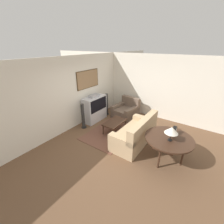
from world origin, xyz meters
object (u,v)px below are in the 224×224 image
armchair (126,111)px  console_table (169,140)px  speaker_tower_left (83,117)px  mantel_clock (174,130)px  table_lamp (172,130)px  tv (95,108)px  coffee_table (115,123)px  speaker_tower_right (107,105)px  couch (136,134)px

armchair → console_table: 2.97m
speaker_tower_left → mantel_clock: bearing=-84.2°
table_lamp → mantel_clock: bearing=-0.2°
mantel_clock → armchair: bearing=58.3°
tv → mantel_clock: (-0.43, -3.33, 0.30)m
speaker_tower_left → console_table: bearing=-89.0°
armchair → console_table: size_ratio=0.84×
coffee_table → console_table: 2.12m
mantel_clock → speaker_tower_right: size_ratio=0.22×
table_lamp → tv: bearing=76.2°
couch → table_lamp: (-0.33, -1.13, 0.71)m
couch → console_table: size_ratio=1.41×
speaker_tower_left → tv: bearing=4.4°
mantel_clock → console_table: bearing=171.0°
coffee_table → console_table: bearing=-101.3°
armchair → console_table: bearing=-30.2°
armchair → coffee_table: bearing=-70.8°
armchair → speaker_tower_right: speaker_tower_right is taller
tv → coffee_table: size_ratio=1.22×
speaker_tower_right → couch: bearing=-120.4°
tv → mantel_clock: 3.37m
armchair → tv: bearing=-124.8°
console_table → table_lamp: (-0.11, -0.04, 0.37)m
couch → tv: bearing=-102.5°
console_table → mantel_clock: bearing=-9.0°
coffee_table → mantel_clock: (-0.14, -2.11, 0.47)m
armchair → coffee_table: 1.39m
armchair → mantel_clock: mantel_clock is taller
tv → table_lamp: bearing=-103.8°
console_table → table_lamp: bearing=-159.4°
tv → table_lamp: size_ratio=2.90×
armchair → table_lamp: 3.14m
armchair → speaker_tower_right: bearing=-154.9°
tv → console_table: bearing=-102.1°
couch → speaker_tower_left: bearing=-82.6°
couch → console_table: bearing=78.9°
table_lamp → mantel_clock: table_lamp is taller
tv → speaker_tower_left: tv is taller
coffee_table → speaker_tower_right: speaker_tower_right is taller
speaker_tower_right → mantel_clock: bearing=-110.1°
console_table → mantel_clock: 0.32m
armchair → speaker_tower_right: size_ratio=1.07×
tv → coffee_table: tv is taller
console_table → armchair: bearing=53.3°
armchair → speaker_tower_left: bearing=-109.0°
coffee_table → speaker_tower_left: size_ratio=0.94×
armchair → speaker_tower_left: (-1.82, 0.87, 0.20)m
couch → table_lamp: table_lamp is taller
tv → armchair: 1.43m
couch → mantel_clock: size_ratio=8.30×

